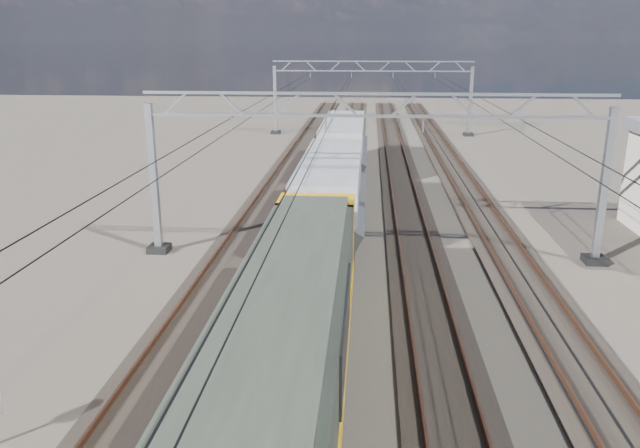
# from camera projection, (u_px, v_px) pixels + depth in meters

# --- Properties ---
(ground) EXTENTS (160.00, 160.00, 0.00)m
(ground) POSITION_uv_depth(u_px,v_px,m) (371.00, 293.00, 23.50)
(ground) COLOR black
(ground) RESTS_ON ground
(track_outer_west) EXTENTS (2.60, 140.00, 0.30)m
(track_outer_west) POSITION_uv_depth(u_px,v_px,m) (215.00, 286.00, 23.93)
(track_outer_west) COLOR black
(track_outer_west) RESTS_ON ground
(track_loco) EXTENTS (2.60, 140.00, 0.30)m
(track_loco) POSITION_uv_depth(u_px,v_px,m) (318.00, 289.00, 23.63)
(track_loco) COLOR black
(track_loco) RESTS_ON ground
(track_inner_east) EXTENTS (2.60, 140.00, 0.30)m
(track_inner_east) POSITION_uv_depth(u_px,v_px,m) (425.00, 293.00, 23.33)
(track_inner_east) COLOR black
(track_inner_east) RESTS_ON ground
(track_outer_east) EXTENTS (2.60, 140.00, 0.30)m
(track_outer_east) POSITION_uv_depth(u_px,v_px,m) (534.00, 296.00, 23.03)
(track_outer_east) COLOR black
(track_outer_east) RESTS_ON ground
(catenary_gantry_mid) EXTENTS (19.90, 0.90, 7.11)m
(catenary_gantry_mid) POSITION_uv_depth(u_px,v_px,m) (373.00, 170.00, 26.20)
(catenary_gantry_mid) COLOR gray
(catenary_gantry_mid) RESTS_ON ground
(catenary_gantry_far) EXTENTS (19.90, 0.90, 7.11)m
(catenary_gantry_far) POSITION_uv_depth(u_px,v_px,m) (372.00, 95.00, 60.58)
(catenary_gantry_far) COLOR gray
(catenary_gantry_far) RESTS_ON ground
(overhead_wires) EXTENTS (12.03, 140.00, 0.53)m
(overhead_wires) POSITION_uv_depth(u_px,v_px,m) (374.00, 114.00, 29.49)
(overhead_wires) COLOR black
(overhead_wires) RESTS_ON ground
(locomotive) EXTENTS (2.76, 21.10, 3.62)m
(locomotive) POSITION_uv_depth(u_px,v_px,m) (281.00, 373.00, 13.38)
(locomotive) COLOR black
(locomotive) RESTS_ON ground
(hopper_wagon_lead) EXTENTS (3.38, 13.00, 3.25)m
(hopper_wagon_lead) POSITION_uv_depth(u_px,v_px,m) (331.00, 188.00, 30.31)
(hopper_wagon_lead) COLOR black
(hopper_wagon_lead) RESTS_ON ground
(hopper_wagon_mid) EXTENTS (3.38, 13.00, 3.25)m
(hopper_wagon_mid) POSITION_uv_depth(u_px,v_px,m) (343.00, 141.00, 43.87)
(hopper_wagon_mid) COLOR black
(hopper_wagon_mid) RESTS_ON ground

